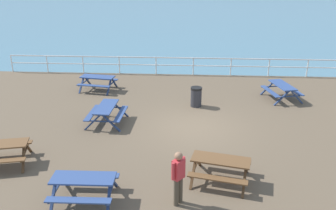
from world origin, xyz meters
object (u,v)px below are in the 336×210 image
at_px(picnic_table_far_right, 282,88).
at_px(picnic_table_seaward, 0,149).
at_px(litter_bin, 196,97).
at_px(picnic_table_near_left, 106,110).
at_px(picnic_table_mid_centre, 221,164).
at_px(picnic_table_far_left, 84,183).
at_px(picnic_table_near_right, 98,80).
at_px(visitor, 178,175).

xyz_separation_m(picnic_table_far_right, picnic_table_seaward, (-11.00, -7.05, 0.00)).
bearing_deg(litter_bin, picnic_table_near_left, -150.06).
relative_size(picnic_table_near_left, litter_bin, 1.95).
bearing_deg(picnic_table_far_right, litter_bin, 92.05).
distance_m(picnic_table_near_left, picnic_table_far_right, 8.88).
distance_m(picnic_table_near_left, picnic_table_mid_centre, 6.14).
distance_m(picnic_table_near_left, picnic_table_far_left, 5.46).
xyz_separation_m(picnic_table_mid_centre, picnic_table_seaward, (-7.34, 0.56, 0.00)).
xyz_separation_m(picnic_table_near_right, picnic_table_seaward, (-1.39, -7.87, 0.00)).
distance_m(picnic_table_near_right, picnic_table_far_right, 9.64).
height_order(picnic_table_near_right, picnic_table_seaward, same).
bearing_deg(litter_bin, picnic_table_far_right, 16.11).
relative_size(picnic_table_far_left, picnic_table_seaward, 0.87).
height_order(picnic_table_near_left, litter_bin, litter_bin).
relative_size(picnic_table_near_right, litter_bin, 2.11).
relative_size(picnic_table_seaward, litter_bin, 2.21).
height_order(picnic_table_far_right, picnic_table_seaward, same).
bearing_deg(litter_bin, picnic_table_far_left, -113.27).
distance_m(picnic_table_mid_centre, litter_bin, 6.41).
relative_size(picnic_table_far_right, litter_bin, 2.22).
bearing_deg(litter_bin, picnic_table_seaward, -138.95).
bearing_deg(picnic_table_mid_centre, picnic_table_far_left, -149.63).
height_order(picnic_table_mid_centre, litter_bin, litter_bin).
distance_m(picnic_table_far_right, visitor, 10.16).
xyz_separation_m(picnic_table_near_right, picnic_table_mid_centre, (5.95, -8.44, 0.00)).
distance_m(picnic_table_far_left, picnic_table_far_right, 11.71).
relative_size(picnic_table_far_right, visitor, 1.27).
bearing_deg(picnic_table_far_left, picnic_table_seaward, 150.32).
height_order(picnic_table_near_left, picnic_table_far_right, same).
bearing_deg(picnic_table_seaward, picnic_table_near_right, 66.67).
height_order(picnic_table_near_right, litter_bin, litter_bin).
relative_size(picnic_table_mid_centre, visitor, 1.25).
bearing_deg(picnic_table_far_left, litter_bin, 65.59).
bearing_deg(picnic_table_far_left, picnic_table_near_left, 94.75).
relative_size(picnic_table_near_left, picnic_table_seaward, 0.88).
xyz_separation_m(picnic_table_mid_centre, picnic_table_far_right, (3.65, 7.62, 0.00)).
height_order(picnic_table_seaward, litter_bin, litter_bin).
xyz_separation_m(picnic_table_seaward, visitor, (6.07, -1.83, 0.36)).
distance_m(picnic_table_mid_centre, picnic_table_far_right, 8.45).
bearing_deg(picnic_table_near_right, picnic_table_mid_centre, -46.27).
bearing_deg(picnic_table_mid_centre, picnic_table_seaward, -171.83).
distance_m(picnic_table_seaward, visitor, 6.35).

